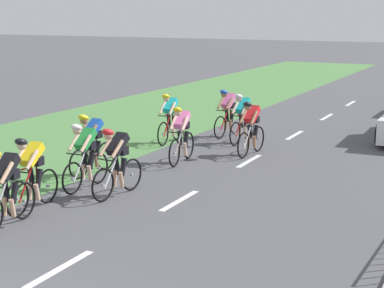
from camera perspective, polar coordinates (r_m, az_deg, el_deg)
name	(u,v)px	position (r m, az deg, el deg)	size (l,w,h in m)	color
grass_verge	(116,123)	(22.51, -6.96, 1.86)	(7.00, 60.00, 0.01)	#4C7F42
lane_markings_centre	(249,161)	(16.81, 5.20, -1.55)	(0.14, 25.60, 0.01)	white
cyclist_lead	(6,186)	(11.96, -16.54, -3.69)	(0.45, 1.72, 1.56)	black
cyclist_second	(31,172)	(12.87, -14.39, -2.48)	(0.44, 1.72, 1.56)	black
cyclist_third	(117,161)	(13.51, -6.86, -1.51)	(0.44, 1.72, 1.56)	black
cyclist_fourth	(85,155)	(14.15, -9.71, -0.98)	(0.42, 1.72, 1.56)	black
cyclist_fifth	(92,143)	(15.39, -9.10, 0.09)	(0.44, 1.72, 1.56)	black
cyclist_sixth	(181,133)	(16.39, -0.97, 0.96)	(0.45, 1.72, 1.56)	black
cyclist_seventh	(251,127)	(17.38, 5.38, 1.54)	(0.43, 1.72, 1.56)	black
cyclist_eighth	(170,117)	(18.93, -2.02, 2.44)	(0.43, 1.72, 1.56)	black
cyclist_ninth	(242,117)	(18.96, 4.58, 2.43)	(0.43, 1.72, 1.56)	black
cyclist_tenth	(228,112)	(19.95, 3.26, 2.92)	(0.45, 1.72, 1.56)	black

